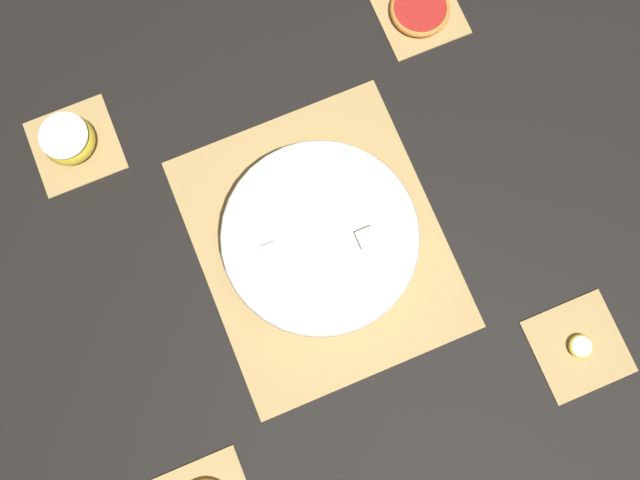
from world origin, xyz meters
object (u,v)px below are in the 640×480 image
at_px(fruit_salad_bowl, 320,239).
at_px(banana_coin_single, 581,346).
at_px(grapefruit_slice, 420,9).
at_px(apple_half, 69,140).

relative_size(fruit_salad_bowl, banana_coin_single, 8.03).
height_order(banana_coin_single, grapefruit_slice, grapefruit_slice).
height_order(fruit_salad_bowl, banana_coin_single, fruit_salad_bowl).
xyz_separation_m(fruit_salad_bowl, apple_half, (0.30, 0.30, -0.01)).
distance_m(banana_coin_single, grapefruit_slice, 0.59).
bearing_deg(fruit_salad_bowl, grapefruit_slice, -45.43).
height_order(fruit_salad_bowl, grapefruit_slice, fruit_salad_bowl).
bearing_deg(fruit_salad_bowl, apple_half, 45.44).
xyz_separation_m(apple_half, grapefruit_slice, (0.00, -0.60, -0.02)).
bearing_deg(apple_half, grapefruit_slice, -90.00).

